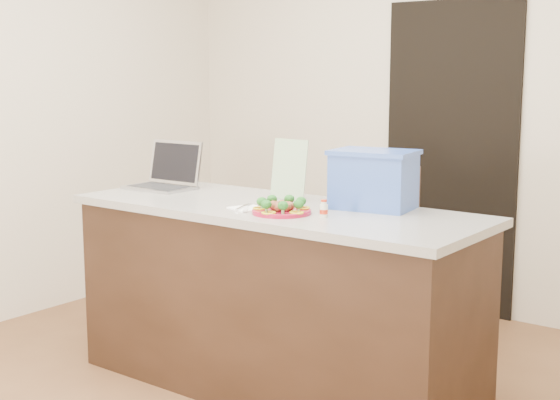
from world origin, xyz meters
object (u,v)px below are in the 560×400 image
Objects in this scene: laptop at (167,175)px; island at (275,298)px; plate at (282,211)px; blue_box at (374,179)px; napkin at (247,208)px; chair at (368,248)px; yogurt_bottle at (324,210)px.

island is at bearing -7.97° from laptop.
blue_box is at bearing 54.44° from plate.
napkin is 0.93m from chair.
laptop is (-1.17, 0.20, 0.04)m from yogurt_bottle.
island is at bearing 72.69° from napkin.
blue_box reaches higher than laptop.
chair is (0.93, 0.61, -0.39)m from laptop.
blue_box is 0.39× the size of chair.
plate is 0.20m from napkin.
napkin is 0.35× the size of blue_box.
chair is (-0.25, 0.81, -0.35)m from yogurt_bottle.
plate is 0.92m from chair.
laptop is at bearing 170.21° from yogurt_bottle.
chair is at bearing 79.96° from napkin.
blue_box reaches higher than yogurt_bottle.
laptop reaches higher than napkin.
napkin is 0.39× the size of laptop.
yogurt_bottle is (0.20, 0.04, 0.02)m from plate.
laptop is (-0.77, 0.25, 0.07)m from napkin.
island is 1.96× the size of chair.
yogurt_bottle is 0.35m from blue_box.
plate is 0.26× the size of chair.
yogurt_bottle reaches higher than island.
chair is at bearing 113.93° from blue_box.
blue_box reaches higher than plate.
chair is (0.11, 0.71, 0.14)m from island.
yogurt_bottle is at bearing -109.21° from blue_box.
napkin is 0.60m from blue_box.
blue_box is (1.24, 0.12, 0.07)m from laptop.
laptop reaches higher than yogurt_bottle.
laptop is 0.35× the size of chair.
plate is 0.21m from yogurt_bottle.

